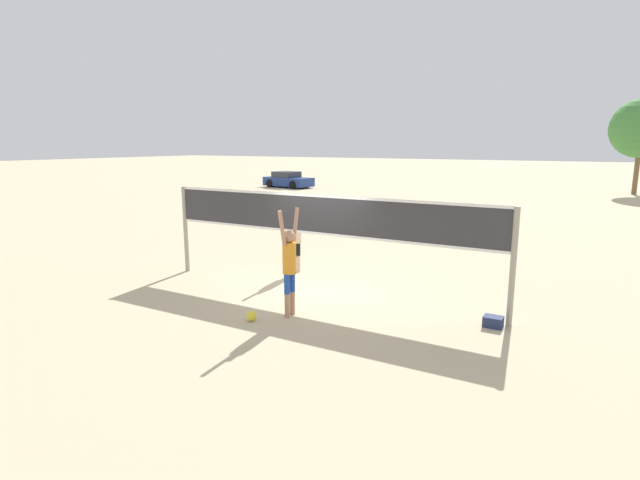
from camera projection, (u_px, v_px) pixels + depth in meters
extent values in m
plane|color=#C6B28C|center=(320.00, 293.00, 12.02)|extent=(200.00, 200.00, 0.00)
cylinder|color=gray|center=(186.00, 229.00, 13.90)|extent=(0.12, 0.12, 2.38)
cylinder|color=gray|center=(513.00, 267.00, 9.68)|extent=(0.12, 0.12, 2.38)
cube|color=#2D2D33|center=(320.00, 215.00, 11.65)|extent=(8.53, 0.02, 0.95)
cube|color=white|center=(320.00, 196.00, 11.57)|extent=(8.53, 0.03, 0.06)
cube|color=white|center=(320.00, 234.00, 11.74)|extent=(8.53, 0.03, 0.06)
cylinder|color=tan|center=(287.00, 306.00, 10.32)|extent=(0.11, 0.11, 0.51)
cylinder|color=#1E47A5|center=(287.00, 284.00, 10.23)|extent=(0.12, 0.12, 0.41)
cylinder|color=tan|center=(292.00, 303.00, 10.49)|extent=(0.11, 0.11, 0.51)
cylinder|color=#1E47A5|center=(292.00, 282.00, 10.40)|extent=(0.12, 0.12, 0.41)
cylinder|color=orange|center=(289.00, 258.00, 10.22)|extent=(0.28, 0.28, 0.65)
sphere|color=tan|center=(289.00, 236.00, 10.13)|extent=(0.25, 0.25, 0.25)
cylinder|color=tan|center=(282.00, 228.00, 9.88)|extent=(0.08, 0.23, 0.73)
cylinder|color=tan|center=(295.00, 225.00, 10.30)|extent=(0.08, 0.23, 0.73)
cylinder|color=beige|center=(298.00, 264.00, 13.99)|extent=(0.11, 0.11, 0.47)
cylinder|color=black|center=(298.00, 249.00, 13.91)|extent=(0.12, 0.12, 0.38)
cylinder|color=beige|center=(295.00, 265.00, 13.82)|extent=(0.11, 0.11, 0.47)
cylinder|color=black|center=(294.00, 250.00, 13.74)|extent=(0.12, 0.12, 0.38)
cylinder|color=beige|center=(296.00, 232.00, 13.73)|extent=(0.28, 0.28, 0.60)
sphere|color=beige|center=(296.00, 217.00, 13.65)|extent=(0.23, 0.23, 0.23)
cylinder|color=beige|center=(301.00, 209.00, 13.82)|extent=(0.08, 0.22, 0.68)
cylinder|color=beige|center=(291.00, 211.00, 13.41)|extent=(0.08, 0.22, 0.68)
sphere|color=yellow|center=(251.00, 316.00, 10.13)|extent=(0.21, 0.21, 0.21)
cube|color=navy|center=(493.00, 322.00, 9.81)|extent=(0.37, 0.29, 0.21)
cube|color=navy|center=(288.00, 182.00, 40.54)|extent=(4.35, 2.42, 0.69)
cube|color=#2D333D|center=(286.00, 174.00, 40.55)|extent=(2.09, 1.92, 0.46)
cylinder|color=black|center=(307.00, 184.00, 40.43)|extent=(0.67, 0.32, 0.64)
cylinder|color=black|center=(293.00, 185.00, 39.13)|extent=(0.67, 0.32, 0.64)
cylinder|color=black|center=(284.00, 182.00, 42.00)|extent=(0.67, 0.32, 0.64)
cylinder|color=black|center=(270.00, 183.00, 40.70)|extent=(0.67, 0.32, 0.64)
cylinder|color=brown|center=(637.00, 170.00, 34.79)|extent=(0.33, 0.33, 3.44)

